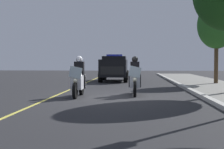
{
  "coord_description": "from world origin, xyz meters",
  "views": [
    {
      "loc": [
        12.66,
        1.0,
        1.46
      ],
      "look_at": [
        -1.09,
        0.0,
        0.9
      ],
      "focal_mm": 49.26,
      "sensor_mm": 36.0,
      "label": 1
    }
  ],
  "objects_px": {
    "police_motorcycle_lead_left": "(78,80)",
    "police_suv": "(114,67)",
    "tree_far_back": "(217,25)",
    "police_motorcycle_lead_right": "(135,79)"
  },
  "relations": [
    {
      "from": "police_motorcycle_lead_left",
      "to": "police_motorcycle_lead_right",
      "type": "xyz_separation_m",
      "value": [
        -0.86,
        2.36,
        0.0
      ]
    },
    {
      "from": "police_motorcycle_lead_left",
      "to": "tree_far_back",
      "type": "height_order",
      "value": "tree_far_back"
    },
    {
      "from": "tree_far_back",
      "to": "police_motorcycle_lead_right",
      "type": "bearing_deg",
      "value": -38.22
    },
    {
      "from": "police_suv",
      "to": "tree_far_back",
      "type": "bearing_deg",
      "value": 65.01
    },
    {
      "from": "police_motorcycle_lead_left",
      "to": "police_suv",
      "type": "xyz_separation_m",
      "value": [
        -10.7,
        0.82,
        0.37
      ]
    },
    {
      "from": "police_motorcycle_lead_right",
      "to": "police_suv",
      "type": "distance_m",
      "value": 9.96
    },
    {
      "from": "police_motorcycle_lead_right",
      "to": "tree_far_back",
      "type": "xyz_separation_m",
      "value": [
        -6.67,
        5.25,
        3.13
      ]
    },
    {
      "from": "police_suv",
      "to": "tree_far_back",
      "type": "xyz_separation_m",
      "value": [
        3.17,
        6.8,
        2.76
      ]
    },
    {
      "from": "police_suv",
      "to": "tree_far_back",
      "type": "relative_size",
      "value": 0.93
    },
    {
      "from": "police_motorcycle_lead_left",
      "to": "tree_far_back",
      "type": "relative_size",
      "value": 0.41
    }
  ]
}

